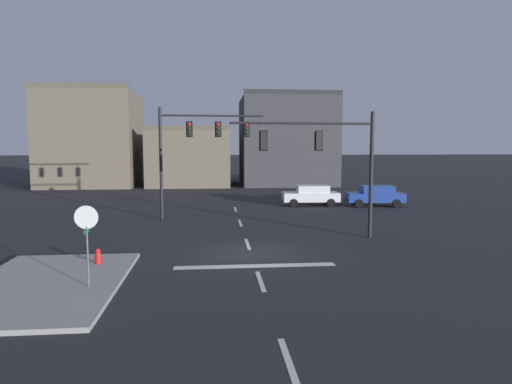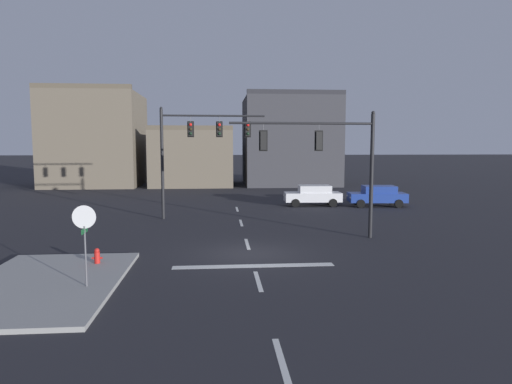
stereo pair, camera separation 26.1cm
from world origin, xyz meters
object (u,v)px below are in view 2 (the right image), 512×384
signal_mast_near_side (330,154)px  car_lot_nearside (378,195)px  signal_mast_far_side (195,142)px  fire_hydrant (97,259)px  stop_sign (84,226)px  car_lot_middle (313,195)px

signal_mast_near_side → car_lot_nearside: bearing=60.2°
signal_mast_far_side → fire_hydrant: signal_mast_far_side is taller
stop_sign → car_lot_nearside: bearing=49.1°
stop_sign → car_lot_middle: (11.79, 20.10, -1.29)m
car_lot_nearside → fire_hydrant: (-17.15, -16.36, -0.53)m
car_lot_middle → stop_sign: bearing=-120.4°
signal_mast_far_side → fire_hydrant: bearing=-105.7°
car_lot_nearside → car_lot_middle: bearing=170.9°
stop_sign → fire_hydrant: 3.49m
stop_sign → car_lot_nearside: (16.73, 19.31, -1.29)m
stop_sign → car_lot_middle: bearing=59.6°
stop_sign → car_lot_nearside: stop_sign is taller
signal_mast_far_side → fire_hydrant: size_ratio=9.57×
car_lot_nearside → stop_sign: bearing=-130.9°
signal_mast_near_side → signal_mast_far_side: (-7.11, 7.08, 0.64)m
car_lot_middle → signal_mast_far_side: bearing=-148.3°
car_lot_middle → car_lot_nearside: bearing=-9.1°
signal_mast_near_side → fire_hydrant: 12.03m
car_lot_nearside → car_lot_middle: 5.00m
signal_mast_far_side → car_lot_nearside: signal_mast_far_side is taller
stop_sign → car_lot_nearside: 25.58m
signal_mast_near_side → stop_sign: size_ratio=2.60×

